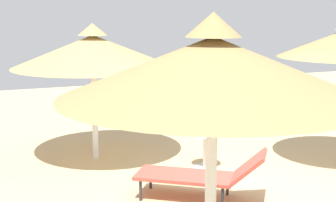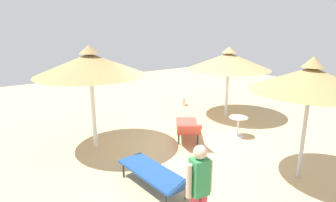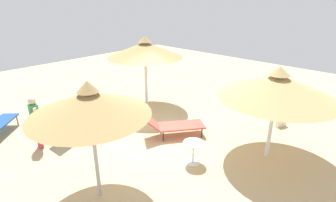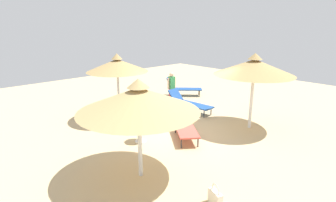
{
  "view_description": "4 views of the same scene",
  "coord_description": "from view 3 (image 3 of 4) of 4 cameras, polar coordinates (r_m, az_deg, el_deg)",
  "views": [
    {
      "loc": [
        -5.88,
        3.51,
        2.79
      ],
      "look_at": [
        1.04,
        0.72,
        1.4
      ],
      "focal_mm": 53.61,
      "sensor_mm": 36.0,
      "label": 1
    },
    {
      "loc": [
        -4.44,
        -5.43,
        3.2
      ],
      "look_at": [
        0.05,
        0.82,
        1.14
      ],
      "focal_mm": 29.84,
      "sensor_mm": 36.0,
      "label": 2
    },
    {
      "loc": [
        5.35,
        -5.0,
        4.08
      ],
      "look_at": [
        0.24,
        0.43,
        1.12
      ],
      "focal_mm": 28.17,
      "sensor_mm": 36.0,
      "label": 3
    },
    {
      "loc": [
        6.83,
        6.38,
        3.76
      ],
      "look_at": [
        0.64,
        -0.23,
        1.17
      ],
      "focal_mm": 29.24,
      "sensor_mm": 36.0,
      "label": 4
    }
  ],
  "objects": [
    {
      "name": "parasol_umbrella_near_right",
      "position": [
        5.25,
        -16.65,
        -0.49
      ],
      "size": [
        2.38,
        2.38,
        2.64
      ],
      "color": "#B2B2B7",
      "rests_on": "ground"
    },
    {
      "name": "person_standing_far_left",
      "position": [
        8.27,
        -26.73,
        -3.67
      ],
      "size": [
        0.45,
        0.26,
        1.55
      ],
      "color": "#D83F4C",
      "rests_on": "ground"
    },
    {
      "name": "parasol_umbrella_front",
      "position": [
        7.07,
        22.58,
        2.98
      ],
      "size": [
        2.96,
        2.96,
        2.52
      ],
      "color": "white",
      "rests_on": "ground"
    },
    {
      "name": "handbag",
      "position": [
        9.65,
        23.33,
        -4.04
      ],
      "size": [
        0.26,
        0.4,
        0.52
      ],
      "color": "beige",
      "rests_on": "ground"
    },
    {
      "name": "side_table_round",
      "position": [
        6.94,
        5.49,
        -10.33
      ],
      "size": [
        0.54,
        0.54,
        0.62
      ],
      "color": "silver",
      "rests_on": "ground"
    },
    {
      "name": "lounge_chair_edge",
      "position": [
        8.75,
        -17.73,
        -4.3
      ],
      "size": [
        0.76,
        2.18,
        0.86
      ],
      "color": "#1E478C",
      "rests_on": "ground"
    },
    {
      "name": "lounge_chair_far_right",
      "position": [
        8.18,
        1.01,
        -5.14
      ],
      "size": [
        1.63,
        1.9,
        0.78
      ],
      "color": "#CC4C3F",
      "rests_on": "ground"
    },
    {
      "name": "parasol_umbrella_back",
      "position": [
        9.91,
        -4.99,
        11.02
      ],
      "size": [
        2.81,
        2.81,
        2.76
      ],
      "color": "white",
      "rests_on": "ground"
    },
    {
      "name": "ground",
      "position": [
        8.41,
        -3.22,
        -7.81
      ],
      "size": [
        24.0,
        24.0,
        0.1
      ],
      "primitive_type": "cube",
      "color": "tan"
    }
  ]
}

